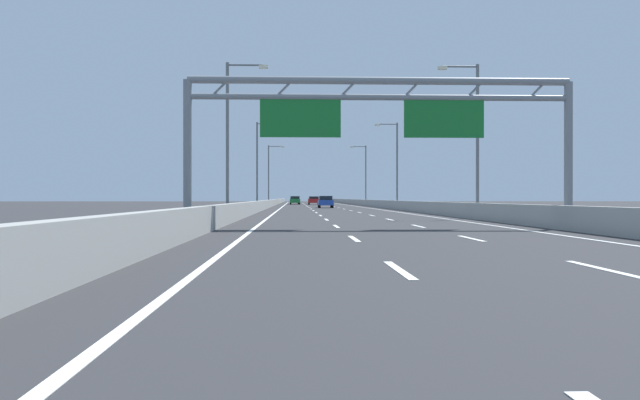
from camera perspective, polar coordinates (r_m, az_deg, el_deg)
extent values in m
plane|color=#2D2D30|center=(99.44, -0.05, -0.52)|extent=(260.00, 260.00, 0.00)
cube|color=white|center=(12.07, 6.57, -5.77)|extent=(0.16, 3.00, 0.01)
cube|color=white|center=(20.98, 2.84, -3.22)|extent=(0.16, 3.00, 0.01)
cube|color=white|center=(29.94, 1.35, -2.20)|extent=(0.16, 3.00, 0.01)
cube|color=white|center=(38.92, 0.54, -1.64)|extent=(0.16, 3.00, 0.01)
cube|color=white|center=(47.91, 0.04, -1.29)|extent=(0.16, 3.00, 0.01)
cube|color=white|center=(56.90, -0.30, -1.06)|extent=(0.16, 3.00, 0.01)
cube|color=white|center=(65.90, -0.55, -0.88)|extent=(0.16, 3.00, 0.01)
cube|color=white|center=(74.89, -0.74, -0.75)|extent=(0.16, 3.00, 0.01)
cube|color=white|center=(83.89, -0.89, -0.65)|extent=(0.16, 3.00, 0.01)
cube|color=white|center=(92.89, -1.01, -0.57)|extent=(0.16, 3.00, 0.01)
cube|color=white|center=(101.89, -1.11, -0.50)|extent=(0.16, 3.00, 0.01)
cube|color=white|center=(110.88, -1.19, -0.44)|extent=(0.16, 3.00, 0.01)
cube|color=white|center=(119.88, -1.26, -0.39)|extent=(0.16, 3.00, 0.01)
cube|color=white|center=(128.88, -1.32, -0.35)|extent=(0.16, 3.00, 0.01)
cube|color=white|center=(137.88, -1.38, -0.31)|extent=(0.16, 3.00, 0.01)
cube|color=white|center=(146.88, -1.42, -0.28)|extent=(0.16, 3.00, 0.01)
cube|color=white|center=(155.88, -1.46, -0.25)|extent=(0.16, 3.00, 0.01)
cube|color=white|center=(13.10, 22.40, -5.31)|extent=(0.16, 3.00, 0.01)
cube|color=white|center=(21.59, 12.42, -3.13)|extent=(0.16, 3.00, 0.01)
cube|color=white|center=(30.37, 8.15, -2.16)|extent=(0.16, 3.00, 0.01)
cube|color=white|center=(39.26, 5.80, -1.63)|extent=(0.16, 3.00, 0.01)
cube|color=white|center=(48.18, 4.32, -1.29)|extent=(0.16, 3.00, 0.01)
cube|color=white|center=(57.13, 3.31, -1.05)|extent=(0.16, 3.00, 0.01)
cube|color=white|center=(66.10, 2.57, -0.88)|extent=(0.16, 3.00, 0.01)
cube|color=white|center=(75.07, 2.01, -0.75)|extent=(0.16, 3.00, 0.01)
cube|color=white|center=(84.05, 1.56, -0.65)|extent=(0.16, 3.00, 0.01)
cube|color=white|center=(93.03, 1.21, -0.56)|extent=(0.16, 3.00, 0.01)
cube|color=white|center=(102.01, 0.91, -0.50)|extent=(0.16, 3.00, 0.01)
cube|color=white|center=(111.00, 0.66, -0.44)|extent=(0.16, 3.00, 0.01)
cube|color=white|center=(119.99, 0.45, -0.39)|extent=(0.16, 3.00, 0.01)
cube|color=white|center=(128.98, 0.27, -0.35)|extent=(0.16, 3.00, 0.01)
cube|color=white|center=(137.97, 0.12, -0.31)|extent=(0.16, 3.00, 0.01)
cube|color=white|center=(146.97, -0.02, -0.28)|extent=(0.16, 3.00, 0.01)
cube|color=white|center=(155.96, -0.14, -0.25)|extent=(0.16, 3.00, 0.01)
cube|color=white|center=(87.39, -3.20, -0.61)|extent=(0.16, 176.00, 0.01)
cube|color=white|center=(87.82, 3.66, -0.61)|extent=(0.16, 176.00, 0.01)
cube|color=#9E9E99|center=(109.41, -3.85, -0.20)|extent=(0.45, 220.00, 0.95)
cube|color=#9E9E99|center=(109.87, 3.36, -0.20)|extent=(0.45, 220.00, 0.95)
cylinder|color=gray|center=(29.33, -10.92, 3.80)|extent=(0.36, 0.36, 6.20)
cylinder|color=gray|center=(31.26, 19.90, 3.57)|extent=(0.36, 0.36, 6.20)
cylinder|color=gray|center=(29.57, 4.99, 9.82)|extent=(16.18, 0.32, 0.32)
cylinder|color=gray|center=(29.46, 4.99, 8.48)|extent=(16.18, 0.26, 0.26)
cylinder|color=gray|center=(29.46, -8.30, 9.17)|extent=(0.74, 0.10, 0.74)
cylinder|color=gray|center=(29.30, -2.98, 9.22)|extent=(0.74, 0.10, 0.74)
cylinder|color=gray|center=(29.38, 2.35, 9.19)|extent=(0.74, 0.10, 0.74)
cylinder|color=gray|center=(29.71, 7.61, 9.09)|extent=(0.74, 0.10, 0.74)
cylinder|color=gray|center=(30.28, 12.70, 8.92)|extent=(0.74, 0.10, 0.74)
cylinder|color=gray|center=(31.07, 17.57, 8.69)|extent=(0.74, 0.10, 0.74)
cube|color=#19752D|center=(29.12, -1.64, 6.79)|extent=(3.40, 0.12, 1.60)
cube|color=#19752D|center=(29.81, 10.24, 6.64)|extent=(3.40, 0.12, 1.60)
cylinder|color=slate|center=(42.40, -7.68, 4.93)|extent=(0.20, 0.20, 9.50)
cylinder|color=slate|center=(42.94, -6.20, 11.07)|extent=(2.20, 0.12, 0.12)
cube|color=#F2EAC6|center=(42.86, -4.70, 10.95)|extent=(0.56, 0.28, 0.20)
cylinder|color=slate|center=(43.70, 12.93, 4.78)|extent=(0.20, 0.20, 9.50)
cylinder|color=slate|center=(44.03, 11.53, 10.79)|extent=(2.20, 0.12, 0.12)
cube|color=#F2EAC6|center=(43.77, 10.10, 10.72)|extent=(0.56, 0.28, 0.20)
cylinder|color=slate|center=(75.52, -5.24, 2.86)|extent=(0.20, 0.20, 9.50)
cylinder|color=slate|center=(75.82, -4.40, 6.33)|extent=(2.20, 0.12, 0.12)
cube|color=#F2EAC6|center=(75.77, -3.57, 6.26)|extent=(0.56, 0.28, 0.20)
cylinder|color=slate|center=(76.25, 6.41, 2.83)|extent=(0.20, 0.20, 9.50)
cylinder|color=slate|center=(76.44, 5.59, 6.28)|extent=(2.20, 0.12, 0.12)
cube|color=#F2EAC6|center=(76.29, 4.77, 6.22)|extent=(0.56, 0.28, 0.20)
cylinder|color=slate|center=(108.72, -4.29, 2.05)|extent=(0.20, 0.20, 9.50)
cylinder|color=slate|center=(108.93, -3.71, 4.47)|extent=(2.20, 0.12, 0.12)
cube|color=#F2EAC6|center=(108.90, -3.13, 4.42)|extent=(0.56, 0.28, 0.20)
cylinder|color=slate|center=(109.23, 3.82, 2.04)|extent=(0.20, 0.20, 9.50)
cylinder|color=slate|center=(109.37, 3.24, 4.45)|extent=(2.20, 0.12, 0.12)
cube|color=#F2EAC6|center=(109.26, 2.67, 4.40)|extent=(0.56, 0.28, 0.20)
cube|color=#1E7A38|center=(123.64, -2.07, -0.07)|extent=(1.80, 4.59, 0.69)
cube|color=black|center=(123.72, -2.07, 0.21)|extent=(1.58, 2.12, 0.49)
cylinder|color=black|center=(125.39, -2.44, -0.22)|extent=(0.22, 0.64, 0.64)
cylinder|color=black|center=(125.39, -1.71, -0.22)|extent=(0.22, 0.64, 0.64)
cylinder|color=black|center=(121.89, -2.44, -0.23)|extent=(0.22, 0.64, 0.64)
cylinder|color=black|center=(121.90, -1.70, -0.23)|extent=(0.22, 0.64, 0.64)
cube|color=black|center=(132.46, -2.14, -0.06)|extent=(1.71, 4.66, 0.65)
cube|color=black|center=(131.85, -2.14, 0.19)|extent=(1.50, 2.19, 0.48)
cylinder|color=black|center=(134.24, -2.46, -0.19)|extent=(0.22, 0.64, 0.64)
cylinder|color=black|center=(134.24, -1.82, -0.19)|extent=(0.22, 0.64, 0.64)
cylinder|color=black|center=(130.69, -2.47, -0.20)|extent=(0.22, 0.64, 0.64)
cylinder|color=black|center=(130.69, -1.81, -0.20)|extent=(0.22, 0.64, 0.64)
cube|color=#2347AD|center=(83.83, 0.46, -0.22)|extent=(1.77, 4.21, 0.63)
cube|color=black|center=(83.58, 0.47, 0.17)|extent=(1.56, 1.93, 0.51)
cylinder|color=black|center=(85.36, -0.10, -0.42)|extent=(0.22, 0.64, 0.64)
cylinder|color=black|center=(85.43, 0.94, -0.42)|extent=(0.22, 0.64, 0.64)
cylinder|color=black|center=(82.25, -0.03, -0.45)|extent=(0.22, 0.64, 0.64)
cylinder|color=black|center=(82.32, 1.05, -0.45)|extent=(0.22, 0.64, 0.64)
cube|color=red|center=(121.25, -0.53, -0.07)|extent=(1.90, 4.47, 0.70)
cube|color=black|center=(120.68, -0.52, 0.20)|extent=(1.67, 2.03, 0.43)
cylinder|color=black|center=(122.92, -0.94, -0.23)|extent=(0.22, 0.64, 0.64)
cylinder|color=black|center=(122.96, -0.16, -0.23)|extent=(0.22, 0.64, 0.64)
cylinder|color=black|center=(119.55, -0.91, -0.24)|extent=(0.22, 0.64, 0.64)
cylinder|color=black|center=(119.60, -0.11, -0.24)|extent=(0.22, 0.64, 0.64)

